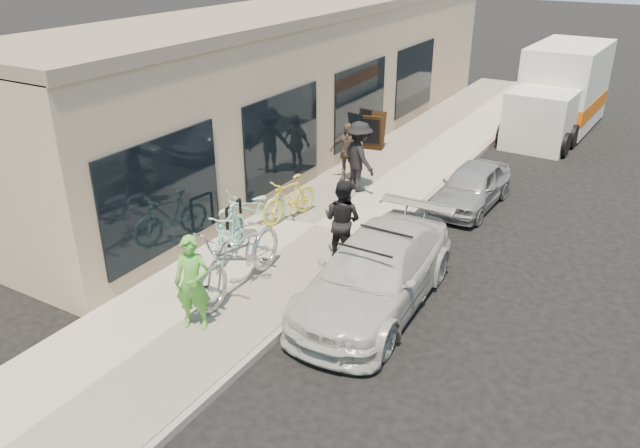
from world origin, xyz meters
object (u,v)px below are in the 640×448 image
at_px(sedan_silver, 472,186).
at_px(moving_truck, 560,94).
at_px(bike_rack, 234,218).
at_px(bystander_b, 347,152).
at_px(cruiser_bike_b, 251,209).
at_px(cruiser_bike_c, 289,198).
at_px(sedan_white, 376,273).
at_px(cruiser_bike_a, 229,233).
at_px(bystander_a, 359,157).
at_px(tandem_bike, 240,256).
at_px(sandwich_board, 372,131).
at_px(man_standing, 342,220).
at_px(woman_rider, 193,283).

distance_m(sedan_silver, moving_truck, 7.74).
distance_m(bike_rack, bystander_b, 4.30).
bearing_deg(cruiser_bike_b, cruiser_bike_c, 89.42).
xyz_separation_m(sedan_white, cruiser_bike_a, (-3.14, -0.07, 0.04)).
relative_size(cruiser_bike_b, bystander_a, 1.00).
relative_size(tandem_bike, bystander_b, 1.63).
distance_m(sedan_silver, cruiser_bike_b, 5.34).
relative_size(sandwich_board, cruiser_bike_b, 0.62).
bearing_deg(cruiser_bike_b, man_standing, 22.39).
xyz_separation_m(man_standing, bystander_a, (-1.37, 3.38, 0.05)).
xyz_separation_m(sedan_silver, bystander_a, (-2.64, -0.77, 0.51)).
height_order(tandem_bike, cruiser_bike_a, tandem_bike).
bearing_deg(man_standing, sandwich_board, -65.14).
xyz_separation_m(moving_truck, bystander_b, (-3.60, -8.04, -0.29)).
bearing_deg(sandwich_board, bike_rack, -98.32).
relative_size(woman_rider, bystander_a, 0.92).
bearing_deg(cruiser_bike_b, sedan_white, 8.89).
bearing_deg(bystander_b, tandem_bike, -91.64).
height_order(sedan_silver, woman_rider, woman_rider).
distance_m(sedan_silver, woman_rider, 7.75).
relative_size(bike_rack, woman_rider, 0.54).
relative_size(cruiser_bike_b, cruiser_bike_c, 1.06).
xyz_separation_m(bike_rack, woman_rider, (1.35, -2.80, 0.28)).
bearing_deg(woman_rider, sedan_white, 25.38).
distance_m(sandwich_board, bystander_b, 2.78).
relative_size(bike_rack, sedan_silver, 0.29).
distance_m(sandwich_board, tandem_bike, 8.61).
bearing_deg(cruiser_bike_a, woman_rider, -82.57).
xyz_separation_m(cruiser_bike_a, bystander_a, (0.57, 4.45, 0.36)).
distance_m(bike_rack, tandem_bike, 1.97).
height_order(sandwich_board, sedan_white, sedan_white).
xyz_separation_m(sedan_silver, woman_rider, (-2.20, -7.42, 0.44)).
bearing_deg(woman_rider, bystander_b, 76.53).
relative_size(woman_rider, cruiser_bike_c, 0.98).
distance_m(sedan_white, cruiser_bike_c, 3.73).
height_order(sedan_white, woman_rider, woman_rider).
relative_size(tandem_bike, woman_rider, 1.56).
bearing_deg(bystander_b, cruiser_bike_b, -107.71).
relative_size(man_standing, cruiser_bike_c, 1.00).
xyz_separation_m(moving_truck, woman_rider, (-2.59, -15.12, -0.26)).
height_order(tandem_bike, woman_rider, woman_rider).
relative_size(woman_rider, bystander_b, 1.04).
bearing_deg(moving_truck, bike_rack, -104.93).
xyz_separation_m(sandwich_board, sedan_silver, (3.80, -2.36, -0.19)).
xyz_separation_m(sandwich_board, moving_truck, (4.19, 5.34, 0.52)).
bearing_deg(woman_rider, cruiser_bike_a, 93.09).
bearing_deg(sandwich_board, woman_rider, -91.10).
bearing_deg(cruiser_bike_c, moving_truck, 83.24).
relative_size(cruiser_bike_c, bystander_b, 1.06).
distance_m(cruiser_bike_b, cruiser_bike_c, 0.93).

